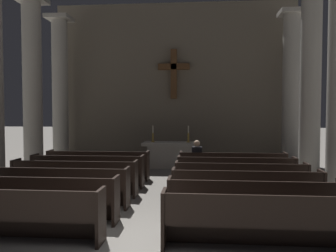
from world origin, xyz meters
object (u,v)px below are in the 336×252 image
at_px(pew_right_row_3, 246,190).
at_px(column_right_fourth, 291,91).
at_px(pew_right_row_1, 264,221).
at_px(lone_worshipper, 197,160).
at_px(pew_left_row_4, 75,178).
at_px(pew_right_row_6, 232,167).
at_px(pew_left_row_1, 8,214).
at_px(pew_left_row_6, 98,165).
at_px(altar, 171,154).
at_px(pew_right_row_4, 241,181).
at_px(pew_left_row_5, 88,171).
at_px(column_right_third, 310,87).
at_px(pew_right_row_2, 254,203).
at_px(column_left_third, 32,89).
at_px(pew_right_row_5, 236,173).
at_px(column_left_fourth, 60,92).
at_px(pew_left_row_2, 37,198).
at_px(pew_left_row_3, 58,187).
at_px(candlestick_left, 153,137).
at_px(candlestick_right, 188,137).

distance_m(pew_right_row_3, column_right_fourth, 7.52).
distance_m(pew_right_row_1, lone_worshipper, 5.57).
relative_size(pew_left_row_4, pew_right_row_6, 1.00).
xyz_separation_m(pew_left_row_1, pew_right_row_3, (4.35, 2.17, 0.00)).
xyz_separation_m(pew_left_row_4, pew_left_row_6, (0.00, 2.17, 0.00)).
relative_size(column_right_fourth, altar, 2.84).
height_order(pew_right_row_4, column_right_fourth, column_right_fourth).
xyz_separation_m(pew_left_row_5, column_right_third, (6.96, 1.92, 2.56)).
height_order(pew_right_row_2, pew_right_row_6, same).
xyz_separation_m(column_right_fourth, altar, (-4.78, -0.77, -2.50)).
height_order(pew_left_row_6, pew_right_row_2, same).
xyz_separation_m(pew_left_row_5, column_left_third, (-2.61, 1.92, 2.56)).
xyz_separation_m(pew_left_row_4, pew_left_row_5, (0.00, 1.08, 0.00)).
height_order(pew_left_row_4, column_right_third, column_right_third).
relative_size(pew_left_row_5, pew_right_row_5, 1.00).
bearing_deg(pew_left_row_1, column_right_third, 41.95).
relative_size(pew_right_row_1, pew_right_row_3, 1.00).
relative_size(pew_right_row_4, column_left_fourth, 0.53).
xyz_separation_m(pew_left_row_1, pew_right_row_1, (4.35, 0.00, 0.00)).
relative_size(pew_left_row_4, column_left_third, 0.53).
relative_size(pew_left_row_2, pew_left_row_5, 1.00).
relative_size(pew_left_row_1, pew_left_row_3, 1.00).
bearing_deg(pew_right_row_3, pew_right_row_1, -90.00).
height_order(pew_right_row_1, column_right_third, column_right_third).
bearing_deg(pew_left_row_4, pew_left_row_1, -90.00).
relative_size(pew_right_row_2, pew_right_row_4, 1.00).
relative_size(pew_left_row_3, candlestick_left, 5.10).
bearing_deg(pew_left_row_4, candlestick_left, 72.63).
distance_m(pew_right_row_2, pew_right_row_5, 3.25).
bearing_deg(pew_left_row_6, column_left_third, 162.13).
xyz_separation_m(pew_left_row_6, column_right_third, (6.96, 0.84, 2.56)).
xyz_separation_m(pew_left_row_4, altar, (2.18, 4.72, 0.06)).
height_order(column_left_third, lone_worshipper, column_left_third).
xyz_separation_m(pew_left_row_5, pew_right_row_6, (4.35, 1.08, 0.00)).
relative_size(pew_left_row_3, pew_right_row_5, 1.00).
bearing_deg(pew_right_row_2, column_right_third, 63.26).
bearing_deg(column_right_third, pew_right_row_5, -143.57).
bearing_deg(column_right_fourth, lone_worshipper, -138.61).
height_order(pew_left_row_6, column_left_third, column_left_third).
xyz_separation_m(pew_left_row_4, pew_right_row_2, (4.35, -2.17, 0.00)).
bearing_deg(altar, pew_left_row_6, -130.43).
xyz_separation_m(pew_left_row_2, candlestick_right, (2.88, 6.88, 0.74)).
distance_m(pew_left_row_3, pew_right_row_1, 4.86).
bearing_deg(candlestick_right, pew_right_row_4, -72.63).
relative_size(pew_left_row_4, column_right_fourth, 0.53).
bearing_deg(pew_left_row_6, pew_left_row_5, -90.00).
xyz_separation_m(pew_right_row_2, candlestick_left, (-2.88, 6.88, 0.74)).
distance_m(pew_right_row_6, column_left_fourth, 8.12).
distance_m(altar, candlestick_left, 0.98).
xyz_separation_m(column_right_third, column_right_fourth, (0.00, 2.49, 0.00)).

